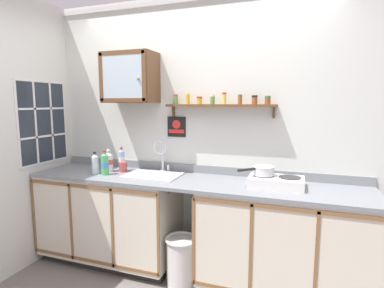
% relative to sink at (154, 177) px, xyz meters
% --- Properties ---
extents(back_wall, '(3.74, 0.07, 2.63)m').
position_rel_sink_xyz_m(back_wall, '(0.38, 0.28, 0.42)').
color(back_wall, silver).
rests_on(back_wall, ground).
extents(lower_cabinet_run, '(1.40, 0.60, 0.89)m').
position_rel_sink_xyz_m(lower_cabinet_run, '(-0.48, -0.04, -0.46)').
color(lower_cabinet_run, black).
rests_on(lower_cabinet_run, ground).
extents(lower_cabinet_run_right, '(1.43, 0.60, 0.89)m').
position_rel_sink_xyz_m(lower_cabinet_run_right, '(1.22, -0.04, -0.46)').
color(lower_cabinet_run_right, black).
rests_on(lower_cabinet_run_right, ground).
extents(countertop, '(3.10, 0.63, 0.03)m').
position_rel_sink_xyz_m(countertop, '(0.38, -0.04, 0.00)').
color(countertop, gray).
rests_on(countertop, lower_cabinet_run).
extents(backsplash, '(3.10, 0.02, 0.08)m').
position_rel_sink_xyz_m(backsplash, '(0.38, 0.25, 0.06)').
color(backsplash, gray).
rests_on(backsplash, countertop).
extents(sink, '(0.52, 0.41, 0.45)m').
position_rel_sink_xyz_m(sink, '(0.00, 0.00, 0.00)').
color(sink, silver).
rests_on(sink, countertop).
extents(hot_plate_stove, '(0.45, 0.28, 0.09)m').
position_rel_sink_xyz_m(hot_plate_stove, '(1.14, -0.01, 0.06)').
color(hot_plate_stove, silver).
rests_on(hot_plate_stove, countertop).
extents(saucepan, '(0.28, 0.27, 0.08)m').
position_rel_sink_xyz_m(saucepan, '(1.03, 0.01, 0.14)').
color(saucepan, silver).
rests_on(saucepan, hot_plate_stove).
extents(bottle_soda_green_0, '(0.07, 0.07, 0.24)m').
position_rel_sink_xyz_m(bottle_soda_green_0, '(-0.46, -0.13, 0.13)').
color(bottle_soda_green_0, '#4CB266').
rests_on(bottle_soda_green_0, countertop).
extents(bottle_opaque_white_1, '(0.08, 0.08, 0.23)m').
position_rel_sink_xyz_m(bottle_opaque_white_1, '(-0.51, 0.01, 0.12)').
color(bottle_opaque_white_1, white).
rests_on(bottle_opaque_white_1, countertop).
extents(bottle_water_clear_2, '(0.07, 0.07, 0.22)m').
position_rel_sink_xyz_m(bottle_water_clear_2, '(-0.57, -0.12, 0.11)').
color(bottle_water_clear_2, silver).
rests_on(bottle_water_clear_2, countertop).
extents(bottle_water_blue_3, '(0.06, 0.06, 0.25)m').
position_rel_sink_xyz_m(bottle_water_blue_3, '(-0.40, 0.08, 0.13)').
color(bottle_water_blue_3, '#8CB7E0').
rests_on(bottle_water_blue_3, countertop).
extents(mug, '(0.08, 0.12, 0.10)m').
position_rel_sink_xyz_m(mug, '(-0.37, 0.05, 0.07)').
color(mug, '#B24C47').
rests_on(mug, countertop).
extents(wall_cabinet, '(0.52, 0.33, 0.49)m').
position_rel_sink_xyz_m(wall_cabinet, '(-0.29, 0.11, 0.95)').
color(wall_cabinet, brown).
extents(spice_shelf, '(1.03, 0.14, 0.23)m').
position_rel_sink_xyz_m(spice_shelf, '(0.60, 0.19, 0.70)').
color(spice_shelf, brown).
extents(warning_sign, '(0.19, 0.01, 0.20)m').
position_rel_sink_xyz_m(warning_sign, '(0.14, 0.26, 0.47)').
color(warning_sign, black).
extents(window, '(0.03, 0.63, 0.85)m').
position_rel_sink_xyz_m(window, '(-1.19, -0.13, 0.51)').
color(window, '#262D38').
extents(trash_bin, '(0.29, 0.29, 0.44)m').
position_rel_sink_xyz_m(trash_bin, '(0.36, -0.21, -0.68)').
color(trash_bin, silver).
rests_on(trash_bin, ground).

